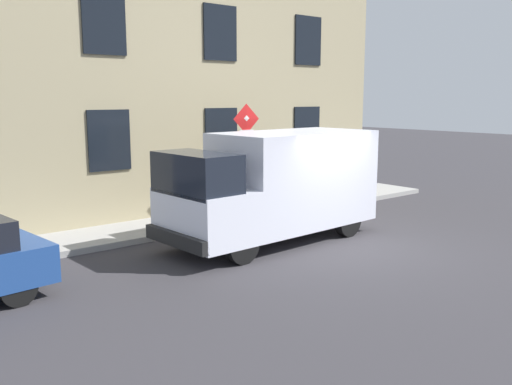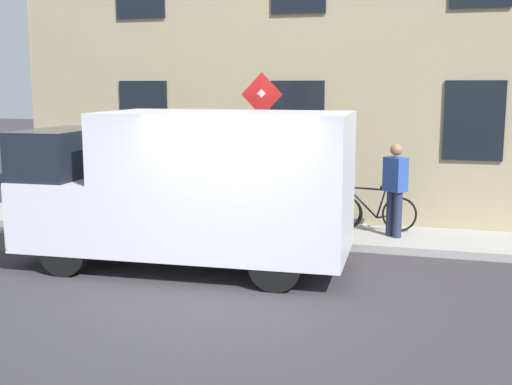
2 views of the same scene
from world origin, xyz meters
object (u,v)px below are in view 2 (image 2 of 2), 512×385
pedestrian (395,187)px  litter_bin (271,211)px  bicycle_red (270,206)px  delivery_van (190,186)px  bicycle_purple (320,208)px  bicycle_black (371,211)px  sign_post_stacked (262,132)px

pedestrian → litter_bin: size_ratio=1.91×
pedestrian → bicycle_red: bearing=121.1°
delivery_van → bicycle_purple: 3.40m
pedestrian → delivery_van: bearing=170.5°
bicycle_red → litter_bin: (-0.87, -0.25, 0.08)m
bicycle_black → pedestrian: 0.84m
sign_post_stacked → delivery_van: bearing=161.2°
sign_post_stacked → bicycle_purple: (1.01, -0.90, -1.56)m
pedestrian → bicycle_purple: bearing=114.7°
sign_post_stacked → pedestrian: bearing=-76.2°
bicycle_black → pedestrian: size_ratio=1.00×
delivery_van → bicycle_black: size_ratio=3.16×
delivery_van → bicycle_black: (2.91, -2.55, -0.82)m
bicycle_purple → bicycle_black: bearing=-173.0°
delivery_van → bicycle_purple: delivery_van is taller
pedestrian → litter_bin: bearing=142.2°
litter_bin → bicycle_purple: bearing=-41.0°
bicycle_black → litter_bin: (-0.87, 1.76, 0.08)m
sign_post_stacked → bicycle_purple: bearing=-41.8°
litter_bin → sign_post_stacked: bearing=133.7°
delivery_van → bicycle_red: 3.08m
bicycle_black → bicycle_red: same height
sign_post_stacked → bicycle_red: sign_post_stacked is taller
litter_bin → delivery_van: bearing=158.8°
delivery_van → bicycle_black: bearing=-133.8°
delivery_van → bicycle_red: size_ratio=3.16×
sign_post_stacked → delivery_van: size_ratio=0.53×
delivery_van → sign_post_stacked: bearing=-111.4°
bicycle_black → pedestrian: (-0.43, -0.46, 0.56)m
sign_post_stacked → delivery_van: 2.15m
bicycle_red → pedestrian: size_ratio=1.00×
bicycle_purple → pedestrian: pedestrian is taller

